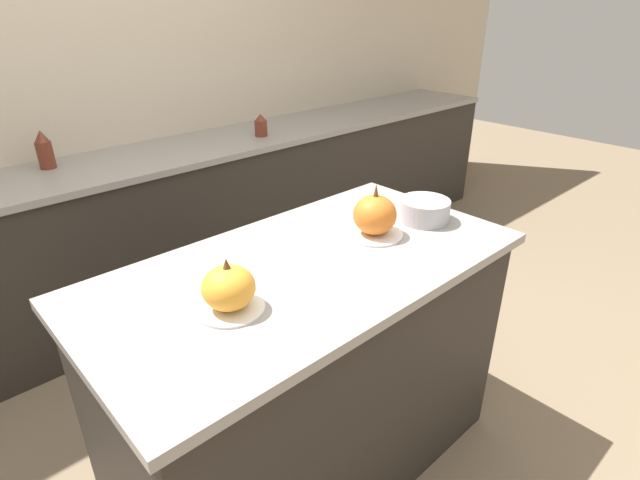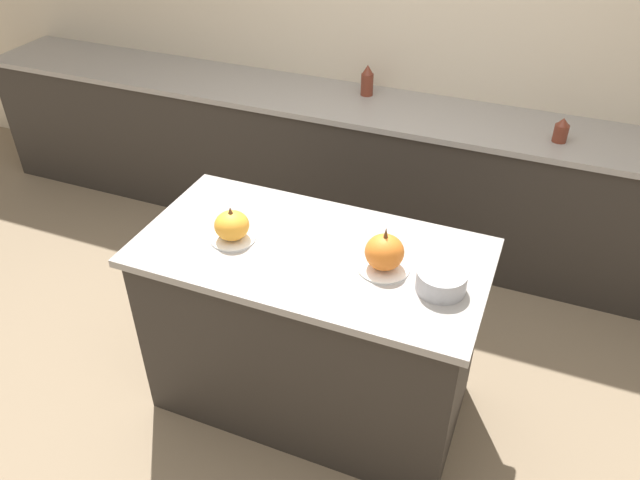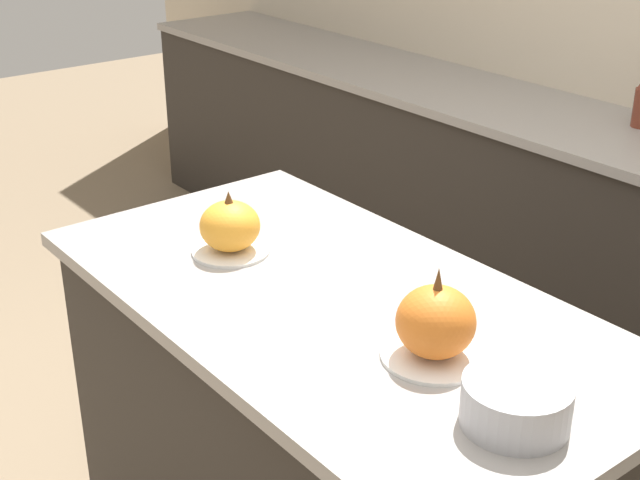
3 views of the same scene
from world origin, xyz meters
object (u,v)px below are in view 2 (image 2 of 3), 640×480
(pumpkin_cake_right, at_px, (384,253))
(bottle_tall, at_px, (367,81))
(mixing_bowl, at_px, (441,281))
(pumpkin_cake_left, at_px, (232,227))
(bottle_short, at_px, (561,130))

(pumpkin_cake_right, bearing_deg, bottle_tall, 110.85)
(pumpkin_cake_right, height_order, mixing_bowl, pumpkin_cake_right)
(pumpkin_cake_left, xyz_separation_m, pumpkin_cake_right, (0.65, 0.05, 0.01))
(bottle_short, bearing_deg, pumpkin_cake_left, -129.24)
(bottle_tall, bearing_deg, pumpkin_cake_left, -90.99)
(pumpkin_cake_right, bearing_deg, mixing_bowl, -10.09)
(pumpkin_cake_left, bearing_deg, bottle_short, 50.76)
(pumpkin_cake_left, relative_size, pumpkin_cake_right, 0.92)
(bottle_short, distance_m, mixing_bowl, 1.50)
(bottle_tall, relative_size, bottle_short, 1.42)
(pumpkin_cake_left, height_order, mixing_bowl, pumpkin_cake_left)
(pumpkin_cake_right, relative_size, mixing_bowl, 1.10)
(bottle_tall, bearing_deg, pumpkin_cake_right, -69.15)
(pumpkin_cake_left, bearing_deg, bottle_tall, 89.01)
(pumpkin_cake_left, relative_size, bottle_short, 1.42)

